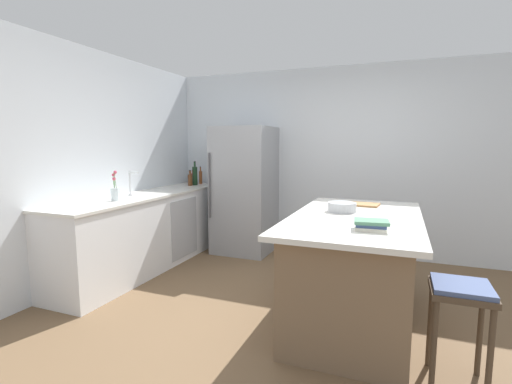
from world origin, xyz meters
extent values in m
plane|color=brown|center=(0.00, 0.00, 0.00)|extent=(7.20, 7.20, 0.00)
cube|color=silver|center=(0.00, 2.25, 1.30)|extent=(6.00, 0.10, 2.60)
cube|color=silver|center=(-2.45, 0.00, 1.30)|extent=(0.10, 6.00, 2.60)
cube|color=white|center=(-2.09, 0.73, 0.45)|extent=(0.62, 2.75, 0.90)
cube|color=silver|center=(-2.09, 0.73, 0.92)|extent=(0.65, 2.78, 0.03)
cube|color=#B2B5BA|center=(-1.77, 1.07, 0.45)|extent=(0.01, 0.60, 0.76)
cube|color=#7A6047|center=(0.50, 0.21, 0.45)|extent=(0.90, 1.72, 0.90)
cube|color=silver|center=(0.50, 0.21, 0.92)|extent=(1.06, 1.92, 0.04)
cube|color=#93969B|center=(-1.23, 1.82, 0.89)|extent=(0.79, 0.75, 1.79)
cylinder|color=#4C4C51|center=(-1.59, 1.43, 0.98)|extent=(0.02, 0.02, 0.89)
cylinder|color=#473828|center=(1.07, -0.60, 0.30)|extent=(0.04, 0.04, 0.60)
cylinder|color=#473828|center=(1.37, -0.60, 0.30)|extent=(0.04, 0.04, 0.60)
cylinder|color=#473828|center=(1.07, -0.30, 0.30)|extent=(0.04, 0.04, 0.60)
cylinder|color=#473828|center=(1.37, -0.30, 0.30)|extent=(0.04, 0.04, 0.60)
cube|color=#473828|center=(1.22, -0.45, 0.62)|extent=(0.36, 0.36, 0.04)
cube|color=#47567F|center=(1.22, -0.45, 0.66)|extent=(0.34, 0.34, 0.03)
cylinder|color=silver|center=(-2.15, 0.50, 0.94)|extent=(0.05, 0.05, 0.02)
cylinder|color=silver|center=(-2.15, 0.50, 1.09)|extent=(0.02, 0.02, 0.28)
cylinder|color=silver|center=(-2.09, 0.50, 1.21)|extent=(0.14, 0.02, 0.02)
cylinder|color=silver|center=(-2.03, 0.13, 1.00)|extent=(0.09, 0.09, 0.14)
cylinder|color=#4C7F3D|center=(-2.05, 0.13, 1.10)|extent=(0.01, 0.03, 0.23)
sphere|color=#DB4C66|center=(-2.05, 0.13, 1.22)|extent=(0.04, 0.04, 0.04)
cylinder|color=#4C7F3D|center=(-2.03, 0.12, 1.08)|extent=(0.01, 0.01, 0.18)
sphere|color=#DB4C66|center=(-2.03, 0.12, 1.17)|extent=(0.04, 0.04, 0.04)
cylinder|color=#4C7F3D|center=(-2.02, 0.13, 1.12)|extent=(0.01, 0.05, 0.25)
sphere|color=#DB4C66|center=(-2.02, 0.13, 1.24)|extent=(0.04, 0.04, 0.04)
cylinder|color=#994C23|center=(-2.06, 2.00, 1.03)|extent=(0.05, 0.05, 0.20)
cylinder|color=#994C23|center=(-2.06, 2.00, 1.16)|extent=(0.02, 0.02, 0.06)
cylinder|color=black|center=(-2.06, 2.00, 1.20)|extent=(0.02, 0.02, 0.01)
cylinder|color=red|center=(-2.14, 1.90, 1.02)|extent=(0.04, 0.04, 0.17)
cylinder|color=red|center=(-2.14, 1.90, 1.12)|extent=(0.02, 0.02, 0.04)
cylinder|color=black|center=(-2.14, 1.90, 1.15)|extent=(0.02, 0.02, 0.01)
cylinder|color=#19381E|center=(-2.04, 1.81, 1.07)|extent=(0.08, 0.08, 0.28)
cylinder|color=#19381E|center=(-2.04, 1.81, 1.24)|extent=(0.03, 0.03, 0.07)
cylinder|color=black|center=(-2.04, 1.81, 1.29)|extent=(0.03, 0.03, 0.01)
cylinder|color=#5B3319|center=(-2.07, 1.71, 1.02)|extent=(0.07, 0.07, 0.17)
cylinder|color=#5B3319|center=(-2.07, 1.71, 1.13)|extent=(0.03, 0.03, 0.05)
cylinder|color=black|center=(-2.07, 1.71, 1.16)|extent=(0.03, 0.03, 0.01)
cube|color=silver|center=(0.66, -0.30, 0.95)|extent=(0.21, 0.17, 0.03)
cube|color=#334770|center=(0.66, -0.30, 0.97)|extent=(0.21, 0.17, 0.02)
cube|color=#4C7F60|center=(0.66, -0.30, 1.00)|extent=(0.26, 0.20, 0.02)
cylinder|color=#B2B5BA|center=(0.36, 0.36, 0.98)|extent=(0.26, 0.26, 0.09)
cube|color=#9E7042|center=(0.49, 0.80, 0.94)|extent=(0.35, 0.26, 0.02)
camera|label=1|loc=(0.83, -2.97, 1.54)|focal=25.70mm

